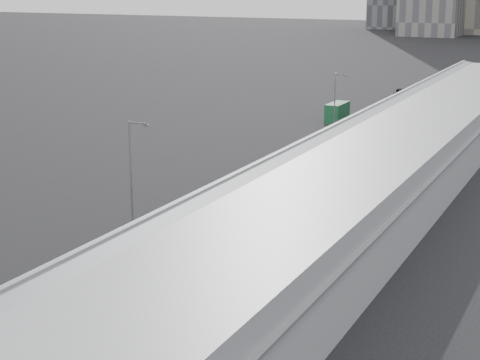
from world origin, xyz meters
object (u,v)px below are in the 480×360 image
Objects in this scene: street_lamp_far at (336,97)px; bus_1 at (20,331)px; shipping_container at (337,112)px; suv at (400,93)px; bus_9 at (430,92)px; street_lamp_near at (132,169)px; bus_7 at (391,113)px; bus_2 at (144,257)px; bus_4 at (290,175)px; bus_8 at (418,102)px; bus_3 at (224,212)px; bus_5 at (325,154)px; bus_6 at (358,132)px.

bus_1 is at bearing -85.00° from street_lamp_far.
shipping_container is 30.45m from suv.
street_lamp_near is (-6.64, -87.85, 3.92)m from bus_9.
bus_7 is at bearing -90.39° from bus_9.
bus_4 is (0.32, 28.08, 0.05)m from bus_2.
bus_4 is at bearing -78.91° from street_lamp_far.
bus_9 is (-0.54, 111.28, 0.13)m from bus_1.
bus_8 is at bearing 89.56° from bus_2.
shipping_container is (-8.83, 83.65, -0.08)m from bus_1.
street_lamp_near reaches higher than bus_3.
street_lamp_near is (-7.36, -75.42, 3.97)m from bus_8.
bus_6 reaches higher than bus_5.
street_lamp_far is at bearing -100.22° from bus_9.
bus_4 is 1.02× the size of bus_8.
bus_9 is 28.84m from shipping_container.
bus_3 is 72.17m from bus_8.
bus_3 reaches higher than bus_5.
bus_8 is (0.44, 45.02, 0.08)m from bus_5.
bus_2 is 0.98× the size of bus_8.
bus_3 is 57.66m from shipping_container.
street_lamp_far is 37.63m from suv.
bus_1 is 0.95× the size of bus_7.
bus_3 reaches higher than suv.
street_lamp_near is (-7.18, 23.43, 4.05)m from bus_1.
bus_1 is 84.12m from shipping_container.
bus_8 is (1.07, 30.01, 0.03)m from bus_6.
street_lamp_near is at bearing -100.89° from bus_6.
street_lamp_far is at bearing 95.74° from bus_2.
street_lamp_far reaches higher than shipping_container.
street_lamp_far is at bearing 106.81° from bus_5.
suv is (-5.83, 45.18, -0.84)m from bus_6.
bus_3 is 84.60m from bus_9.
bus_9 is (-0.72, 12.43, 0.06)m from bus_8.
bus_4 reaches higher than bus_1.
bus_6 is at bearing 85.84° from bus_1.
bus_9 is (-0.60, 69.15, 0.02)m from bus_4.
bus_6 is 30.03m from bus_8.
bus_1 is 98.85m from bus_8.
bus_2 is 0.96× the size of bus_4.
bus_7 reaches higher than bus_8.
bus_3 is 15.45m from bus_4.
street_lamp_far reaches higher than bus_4.
bus_5 is 1.49× the size of street_lamp_far.
bus_3 is 1.05× the size of bus_8.
bus_2 is 2.23× the size of shipping_container.
bus_4 is 1.00× the size of bus_9.
bus_1 reaches higher than bus_5.
bus_7 is 0.98× the size of bus_9.
bus_1 is 0.91× the size of bus_3.
bus_9 reaches higher than shipping_container.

